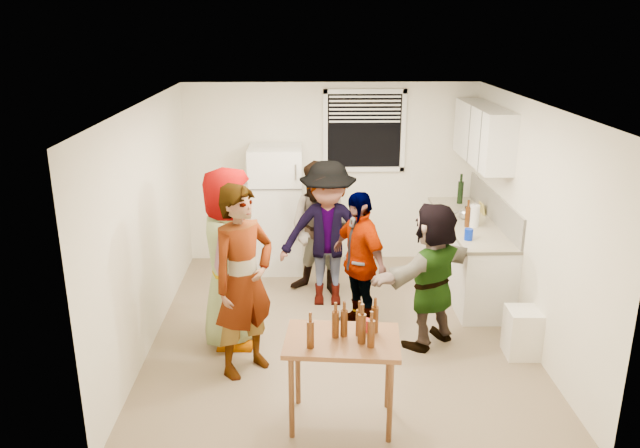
{
  "coord_description": "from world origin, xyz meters",
  "views": [
    {
      "loc": [
        -0.35,
        -6.21,
        3.28
      ],
      "look_at": [
        -0.2,
        0.3,
        1.15
      ],
      "focal_mm": 35.0,
      "sensor_mm": 36.0,
      "label": 1
    }
  ],
  "objects_px": {
    "trash_bin": "(523,333)",
    "guest_orange": "(428,342)",
    "blue_cup": "(468,240)",
    "red_cup": "(365,331)",
    "guest_black": "(357,325)",
    "refrigerator": "(277,209)",
    "guest_grey": "(234,341)",
    "beer_bottle_counter": "(467,227)",
    "beer_bottle_table": "(362,343)",
    "guest_stripe": "(247,369)",
    "guest_back_left": "(321,292)",
    "guest_back_right": "(327,302)",
    "wine_bottle": "(459,203)",
    "kettle": "(465,219)",
    "serving_table": "(341,421)"
  },
  "relations": [
    {
      "from": "guest_grey",
      "to": "guest_back_left",
      "type": "distance_m",
      "value": 1.56
    },
    {
      "from": "guest_black",
      "to": "blue_cup",
      "type": "bearing_deg",
      "value": 74.85
    },
    {
      "from": "guest_black",
      "to": "guest_stripe",
      "type": "bearing_deg",
      "value": -82.08
    },
    {
      "from": "blue_cup",
      "to": "guest_back_right",
      "type": "distance_m",
      "value": 1.85
    },
    {
      "from": "kettle",
      "to": "red_cup",
      "type": "bearing_deg",
      "value": -119.71
    },
    {
      "from": "wine_bottle",
      "to": "red_cup",
      "type": "distance_m",
      "value": 3.8
    },
    {
      "from": "guest_grey",
      "to": "guest_black",
      "type": "relative_size",
      "value": 1.22
    },
    {
      "from": "blue_cup",
      "to": "red_cup",
      "type": "relative_size",
      "value": 1.22
    },
    {
      "from": "guest_grey",
      "to": "guest_back_right",
      "type": "xyz_separation_m",
      "value": [
        1.05,
        0.94,
        0.0
      ]
    },
    {
      "from": "guest_black",
      "to": "guest_orange",
      "type": "relative_size",
      "value": 1.01
    },
    {
      "from": "wine_bottle",
      "to": "guest_orange",
      "type": "relative_size",
      "value": 0.2
    },
    {
      "from": "guest_stripe",
      "to": "guest_back_left",
      "type": "xyz_separation_m",
      "value": [
        0.77,
        1.8,
        0.0
      ]
    },
    {
      "from": "beer_bottle_counter",
      "to": "guest_stripe",
      "type": "height_order",
      "value": "beer_bottle_counter"
    },
    {
      "from": "kettle",
      "to": "blue_cup",
      "type": "relative_size",
      "value": 1.67
    },
    {
      "from": "guest_black",
      "to": "guest_orange",
      "type": "xyz_separation_m",
      "value": [
        0.73,
        -0.41,
        0.0
      ]
    },
    {
      "from": "guest_back_right",
      "to": "trash_bin",
      "type": "bearing_deg",
      "value": -31.66
    },
    {
      "from": "beer_bottle_counter",
      "to": "guest_grey",
      "type": "height_order",
      "value": "beer_bottle_counter"
    },
    {
      "from": "blue_cup",
      "to": "trash_bin",
      "type": "relative_size",
      "value": 0.26
    },
    {
      "from": "trash_bin",
      "to": "guest_grey",
      "type": "bearing_deg",
      "value": 173.15
    },
    {
      "from": "red_cup",
      "to": "guest_black",
      "type": "relative_size",
      "value": 0.07
    },
    {
      "from": "wine_bottle",
      "to": "blue_cup",
      "type": "height_order",
      "value": "wine_bottle"
    },
    {
      "from": "guest_back_right",
      "to": "guest_back_left",
      "type": "bearing_deg",
      "value": 106.91
    },
    {
      "from": "wine_bottle",
      "to": "guest_stripe",
      "type": "bearing_deg",
      "value": -134.9
    },
    {
      "from": "guest_orange",
      "to": "guest_black",
      "type": "bearing_deg",
      "value": -68.31
    },
    {
      "from": "serving_table",
      "to": "guest_back_left",
      "type": "xyz_separation_m",
      "value": [
        -0.11,
        2.66,
        0.0
      ]
    },
    {
      "from": "trash_bin",
      "to": "guest_orange",
      "type": "distance_m",
      "value": 0.98
    },
    {
      "from": "blue_cup",
      "to": "guest_orange",
      "type": "relative_size",
      "value": 0.08
    },
    {
      "from": "beer_bottle_counter",
      "to": "serving_table",
      "type": "height_order",
      "value": "beer_bottle_counter"
    },
    {
      "from": "guest_grey",
      "to": "guest_back_left",
      "type": "xyz_separation_m",
      "value": [
        0.97,
        1.23,
        0.0
      ]
    },
    {
      "from": "beer_bottle_table",
      "to": "guest_stripe",
      "type": "relative_size",
      "value": 0.13
    },
    {
      "from": "beer_bottle_counter",
      "to": "guest_orange",
      "type": "xyz_separation_m",
      "value": [
        -0.65,
        -1.21,
        -0.9
      ]
    },
    {
      "from": "refrigerator",
      "to": "guest_orange",
      "type": "relative_size",
      "value": 1.09
    },
    {
      "from": "wine_bottle",
      "to": "beer_bottle_table",
      "type": "height_order",
      "value": "wine_bottle"
    },
    {
      "from": "red_cup",
      "to": "guest_back_right",
      "type": "xyz_separation_m",
      "value": [
        -0.24,
        2.26,
        -0.8
      ]
    },
    {
      "from": "trash_bin",
      "to": "serving_table",
      "type": "height_order",
      "value": "trash_bin"
    },
    {
      "from": "guest_stripe",
      "to": "guest_grey",
      "type": "bearing_deg",
      "value": 65.1
    },
    {
      "from": "kettle",
      "to": "trash_bin",
      "type": "height_order",
      "value": "kettle"
    },
    {
      "from": "beer_bottle_table",
      "to": "guest_stripe",
      "type": "bearing_deg",
      "value": 137.84
    },
    {
      "from": "beer_bottle_counter",
      "to": "beer_bottle_table",
      "type": "bearing_deg",
      "value": -119.77
    },
    {
      "from": "trash_bin",
      "to": "red_cup",
      "type": "bearing_deg",
      "value": -150.92
    },
    {
      "from": "serving_table",
      "to": "refrigerator",
      "type": "bearing_deg",
      "value": 101.05
    },
    {
      "from": "guest_back_right",
      "to": "guest_orange",
      "type": "relative_size",
      "value": 1.13
    },
    {
      "from": "beer_bottle_counter",
      "to": "guest_grey",
      "type": "bearing_deg",
      "value": -157.7
    },
    {
      "from": "red_cup",
      "to": "guest_grey",
      "type": "relative_size",
      "value": 0.06
    },
    {
      "from": "kettle",
      "to": "refrigerator",
      "type": "bearing_deg",
      "value": 163.75
    },
    {
      "from": "wine_bottle",
      "to": "red_cup",
      "type": "bearing_deg",
      "value": -115.06
    },
    {
      "from": "red_cup",
      "to": "guest_grey",
      "type": "xyz_separation_m",
      "value": [
        -1.28,
        1.31,
        -0.8
      ]
    },
    {
      "from": "refrigerator",
      "to": "guest_back_left",
      "type": "bearing_deg",
      "value": -56.06
    },
    {
      "from": "beer_bottle_counter",
      "to": "guest_black",
      "type": "bearing_deg",
      "value": -149.77
    },
    {
      "from": "guest_black",
      "to": "guest_orange",
      "type": "distance_m",
      "value": 0.83
    }
  ]
}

